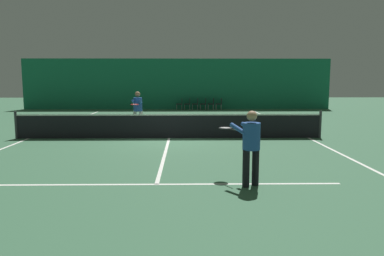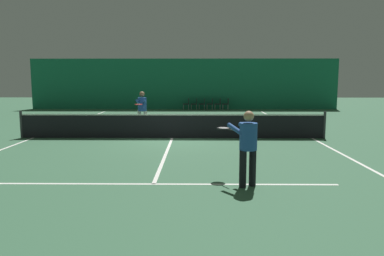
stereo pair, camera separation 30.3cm
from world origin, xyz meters
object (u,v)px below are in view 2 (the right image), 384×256
object	(u,v)px
courtside_chair_4	(219,103)
courtside_chair_2	(203,103)
courtside_chair_1	(195,103)
courtside_chair_3	(211,103)
player_far	(142,108)
player_near	(247,143)
courtside_chair_5	(226,103)
courtside_chair_0	(187,103)
tennis_net	(172,125)

from	to	relation	value
courtside_chair_4	courtside_chair_2	bearing A→B (deg)	-90.00
courtside_chair_1	courtside_chair_4	bearing A→B (deg)	90.00
courtside_chair_3	courtside_chair_4	xyz separation A→B (m)	(0.58, 0.00, 0.00)
courtside_chair_2	courtside_chair_4	world-z (taller)	same
player_far	courtside_chair_3	world-z (taller)	player_far
player_near	courtside_chair_3	bearing A→B (deg)	-28.33
courtside_chair_2	courtside_chair_5	size ratio (longest dim) A/B	1.00
courtside_chair_1	courtside_chair_2	xyz separation A→B (m)	(0.58, 0.00, 0.00)
player_far	courtside_chair_5	xyz separation A→B (m)	(4.69, 10.79, -0.53)
courtside_chair_2	courtside_chair_3	distance (m)	0.58
courtside_chair_0	courtside_chair_3	size ratio (longest dim) A/B	1.00
courtside_chair_1	courtside_chair_3	distance (m)	1.17
courtside_chair_0	courtside_chair_5	bearing A→B (deg)	90.00
courtside_chair_1	courtside_chair_5	distance (m)	2.34
player_far	courtside_chair_5	size ratio (longest dim) A/B	2.08
courtside_chair_1	courtside_chair_4	size ratio (longest dim) A/B	1.00
player_near	courtside_chair_2	xyz separation A→B (m)	(-0.64, 19.68, -0.48)
player_far	courtside_chair_1	world-z (taller)	player_far
courtside_chair_3	courtside_chair_5	size ratio (longest dim) A/B	1.00
tennis_net	courtside_chair_5	xyz separation A→B (m)	(3.17, 13.16, -0.03)
courtside_chair_2	courtside_chair_5	bearing A→B (deg)	90.00
player_near	courtside_chair_4	xyz separation A→B (m)	(0.53, 19.68, -0.48)
tennis_net	player_far	xyz separation A→B (m)	(-1.52, 2.38, 0.50)
tennis_net	courtside_chair_3	distance (m)	13.32
tennis_net	player_near	world-z (taller)	player_near
player_near	courtside_chair_3	xyz separation A→B (m)	(-0.05, 19.68, -0.48)
player_far	courtside_chair_3	bearing A→B (deg)	162.26
player_near	courtside_chair_3	distance (m)	19.68
courtside_chair_4	courtside_chair_5	xyz separation A→B (m)	(0.58, 0.00, 0.00)
tennis_net	courtside_chair_3	bearing A→B (deg)	81.36
player_far	courtside_chair_3	size ratio (longest dim) A/B	2.08
tennis_net	courtside_chair_0	world-z (taller)	tennis_net
tennis_net	courtside_chair_2	xyz separation A→B (m)	(1.42, 13.16, -0.03)
tennis_net	player_near	bearing A→B (deg)	-72.48
tennis_net	courtside_chair_2	distance (m)	13.24
player_near	courtside_chair_1	size ratio (longest dim) A/B	1.98
courtside_chair_3	courtside_chair_4	bearing A→B (deg)	90.00
player_near	courtside_chair_4	world-z (taller)	player_near
player_near	courtside_chair_5	bearing A→B (deg)	-31.74
player_near	courtside_chair_2	size ratio (longest dim) A/B	1.98
player_far	courtside_chair_2	distance (m)	11.19
courtside_chair_2	courtside_chair_4	size ratio (longest dim) A/B	1.00
player_far	courtside_chair_5	bearing A→B (deg)	156.83
courtside_chair_2	courtside_chair_3	size ratio (longest dim) A/B	1.00
courtside_chair_0	courtside_chair_4	world-z (taller)	same
player_near	courtside_chair_0	bearing A→B (deg)	-23.24
player_near	courtside_chair_1	xyz separation A→B (m)	(-1.22, 19.68, -0.48)
courtside_chair_5	courtside_chair_2	bearing A→B (deg)	-90.00
player_far	courtside_chair_2	xyz separation A→B (m)	(2.93, 10.79, -0.53)
player_far	courtside_chair_0	distance (m)	10.94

